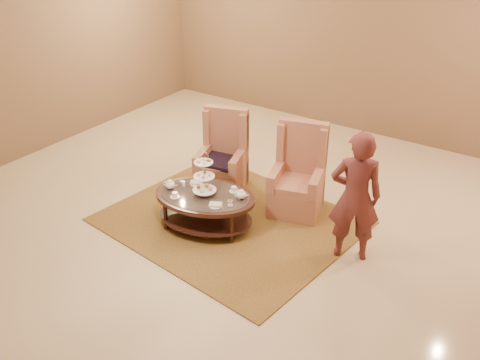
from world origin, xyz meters
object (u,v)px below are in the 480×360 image
Objects in this scene: person at (355,197)px; armchair_right at (298,182)px; tea_table at (205,200)px; armchair_left at (223,163)px.

armchair_right is at bearing -56.75° from person.
tea_table is 1.88m from person.
tea_table is 0.92× the size of person.
armchair_right is 1.26m from person.
tea_table is 1.30m from armchair_right.
person reaches higher than armchair_right.
person is (1.03, -0.60, 0.39)m from armchair_right.
person reaches higher than tea_table.
tea_table is at bearing -83.62° from armchair_left.
tea_table is 1.22× the size of armchair_right.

